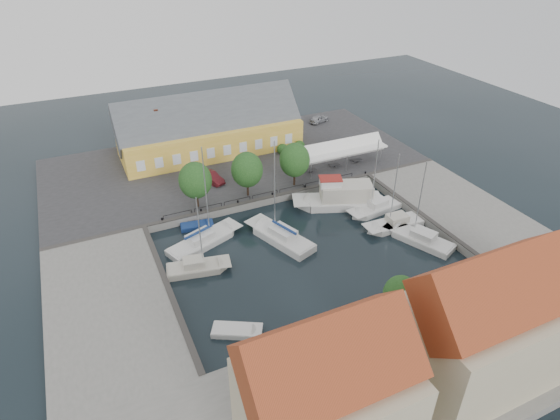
% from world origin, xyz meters
% --- Properties ---
extents(ground, '(140.00, 140.00, 0.00)m').
position_xyz_m(ground, '(0.00, 0.00, 0.00)').
color(ground, black).
rests_on(ground, ground).
extents(north_quay, '(56.00, 26.00, 1.00)m').
position_xyz_m(north_quay, '(0.00, 23.00, 0.50)').
color(north_quay, '#2D2D30').
rests_on(north_quay, ground).
extents(west_quay, '(12.00, 24.00, 1.00)m').
position_xyz_m(west_quay, '(-22.00, -2.00, 0.50)').
color(west_quay, slate).
rests_on(west_quay, ground).
extents(east_quay, '(12.00, 24.00, 1.00)m').
position_xyz_m(east_quay, '(22.00, -2.00, 0.50)').
color(east_quay, slate).
rests_on(east_quay, ground).
extents(south_bank, '(56.00, 14.00, 1.00)m').
position_xyz_m(south_bank, '(0.00, -21.00, 0.50)').
color(south_bank, slate).
rests_on(south_bank, ground).
extents(quay_edge_fittings, '(56.00, 24.72, 0.40)m').
position_xyz_m(quay_edge_fittings, '(0.02, 4.75, 1.06)').
color(quay_edge_fittings, '#383533').
rests_on(quay_edge_fittings, north_quay).
extents(warehouse, '(28.56, 14.00, 9.55)m').
position_xyz_m(warehouse, '(-2.60, 28.36, 4.43)').
color(warehouse, gold).
rests_on(warehouse, north_quay).
extents(tent_canopy, '(14.00, 4.00, 2.83)m').
position_xyz_m(tent_canopy, '(14.00, 14.50, 3.68)').
color(tent_canopy, white).
rests_on(tent_canopy, north_quay).
extents(quay_trees, '(18.20, 4.20, 6.30)m').
position_xyz_m(quay_trees, '(-2.00, 12.00, 4.88)').
color(quay_trees, black).
rests_on(quay_trees, north_quay).
extents(car_silver, '(4.47, 3.06, 1.41)m').
position_xyz_m(car_silver, '(19.86, 31.66, 1.71)').
color(car_silver, '#A1A2A8').
rests_on(car_silver, north_quay).
extents(car_red, '(2.92, 4.67, 1.45)m').
position_xyz_m(car_red, '(-5.26, 17.76, 1.73)').
color(car_red, '#4E1217').
rests_on(car_red, north_quay).
extents(center_sailboat, '(5.95, 10.00, 13.24)m').
position_xyz_m(center_sailboat, '(-1.83, 1.86, 0.36)').
color(center_sailboat, silver).
rests_on(center_sailboat, ground).
extents(trawler, '(12.50, 7.67, 5.00)m').
position_xyz_m(trawler, '(9.00, 5.86, 1.02)').
color(trawler, silver).
rests_on(trawler, ground).
extents(east_boat_a, '(7.92, 3.48, 10.97)m').
position_xyz_m(east_boat_a, '(12.31, 2.69, 0.26)').
color(east_boat_a, silver).
rests_on(east_boat_a, ground).
extents(east_boat_b, '(7.95, 2.81, 10.77)m').
position_xyz_m(east_boat_b, '(12.34, -1.48, 0.26)').
color(east_boat_b, silver).
rests_on(east_boat_b, ground).
extents(east_boat_c, '(5.83, 8.84, 10.95)m').
position_xyz_m(east_boat_c, '(13.16, -5.37, 0.26)').
color(east_boat_c, silver).
rests_on(east_boat_c, ground).
extents(west_boat_a, '(10.01, 6.07, 12.79)m').
position_xyz_m(west_boat_a, '(-10.42, 5.11, 0.27)').
color(west_boat_a, silver).
rests_on(west_boat_a, ground).
extents(west_boat_b, '(7.31, 3.72, 9.80)m').
position_xyz_m(west_boat_b, '(-12.57, 0.52, 0.26)').
color(west_boat_b, '#BAB6A7').
rests_on(west_boat_b, ground).
extents(launch_sw, '(4.96, 3.81, 0.98)m').
position_xyz_m(launch_sw, '(-11.87, -9.83, 0.09)').
color(launch_sw, silver).
rests_on(launch_sw, ground).
extents(launch_nw, '(4.27, 2.25, 0.88)m').
position_xyz_m(launch_nw, '(-10.24, 8.87, 0.09)').
color(launch_nw, navy).
rests_on(launch_nw, ground).
extents(townhouses, '(36.30, 8.50, 12.00)m').
position_xyz_m(townhouses, '(1.93, -23.24, 5.82)').
color(townhouses, '#BCB090').
rests_on(townhouses, south_bank).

